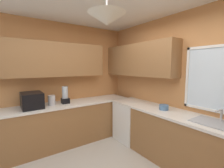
% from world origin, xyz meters
% --- Properties ---
extents(room_shell, '(4.06, 3.38, 2.68)m').
position_xyz_m(room_shell, '(-0.38, 0.47, 1.76)').
color(room_shell, '#C6844C').
rests_on(room_shell, ground_plane).
extents(counter_run_left, '(0.65, 2.99, 0.88)m').
position_xyz_m(counter_run_left, '(-1.66, 0.00, 0.44)').
color(counter_run_left, olive).
rests_on(counter_run_left, ground_plane).
extents(counter_run_back, '(3.15, 0.65, 0.88)m').
position_xyz_m(counter_run_back, '(0.21, 1.32, 0.44)').
color(counter_run_back, olive).
rests_on(counter_run_back, ground_plane).
extents(dishwasher, '(0.60, 0.60, 0.84)m').
position_xyz_m(dishwasher, '(-1.00, 1.29, 0.42)').
color(dishwasher, white).
rests_on(dishwasher, ground_plane).
extents(microwave, '(0.48, 0.36, 0.29)m').
position_xyz_m(microwave, '(-1.66, -0.61, 1.03)').
color(microwave, black).
rests_on(microwave, counter_run_left).
extents(kettle, '(0.14, 0.14, 0.20)m').
position_xyz_m(kettle, '(-1.64, -0.26, 0.98)').
color(kettle, '#B7B7BC').
rests_on(kettle, counter_run_left).
extents(sink_assembly, '(0.57, 0.40, 0.19)m').
position_xyz_m(sink_assembly, '(0.68, 1.33, 0.89)').
color(sink_assembly, '#9EA0A5').
rests_on(sink_assembly, counter_run_back).
extents(bowl, '(0.16, 0.16, 0.09)m').
position_xyz_m(bowl, '(-0.16, 1.32, 0.93)').
color(bowl, '#4C7099').
rests_on(bowl, counter_run_back).
extents(blender_appliance, '(0.15, 0.15, 0.36)m').
position_xyz_m(blender_appliance, '(-1.66, 0.02, 1.05)').
color(blender_appliance, black).
rests_on(blender_appliance, counter_run_left).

